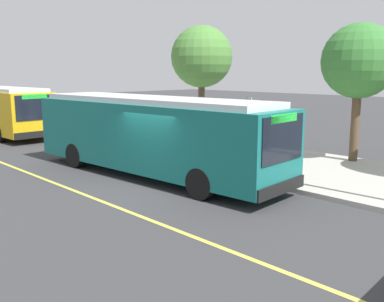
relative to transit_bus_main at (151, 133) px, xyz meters
The scene contains 10 objects.
ground_plane 2.33m from the transit_bus_main, 37.03° to the right, with size 120.00×120.00×0.00m, color #38383A.
sidewalk_curb 5.39m from the transit_bus_main, 74.99° to the left, with size 44.00×6.40×0.15m, color #B7B2A8.
lane_stripe_center 3.83m from the transit_bus_main, 67.37° to the right, with size 36.00×0.14×0.01m, color #E0D64C.
transit_bus_main is the anchor object (origin of this frame).
bus_shelter 5.36m from the transit_bus_main, 100.36° to the left, with size 2.90×1.60×2.48m.
waiting_bench 5.51m from the transit_bus_main, 95.24° to the left, with size 1.60×0.48×0.95m.
route_sign_post 3.59m from the transit_bus_main, 49.66° to the left, with size 0.44×0.08×2.80m.
pedestrian_commuter 3.91m from the transit_bus_main, 92.28° to the left, with size 0.24×0.40×1.69m.
street_tree_near_shelter 8.87m from the transit_bus_main, 122.02° to the left, with size 3.34×3.34×6.19m.
street_tree_downstreet 8.99m from the transit_bus_main, 60.10° to the left, with size 3.06×3.06×5.69m.
Camera 1 is at (11.28, -9.02, 3.86)m, focal length 40.77 mm.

